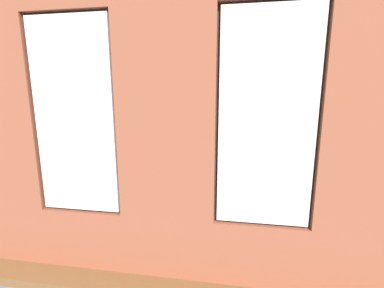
{
  "coord_description": "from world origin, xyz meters",
  "views": [
    {
      "loc": [
        -0.67,
        5.35,
        1.99
      ],
      "look_at": [
        0.13,
        0.4,
        1.0
      ],
      "focal_mm": 24.0,
      "sensor_mm": 36.0,
      "label": 1
    }
  ],
  "objects_px": {
    "couch_left": "(317,176)",
    "potted_plant_corner_near_left": "(298,145)",
    "tv_flatscreen": "(71,149)",
    "potted_plant_near_tv": "(60,157)",
    "media_console": "(74,175)",
    "cup_ceramic": "(165,161)",
    "coffee_table": "(184,164)",
    "remote_silver": "(187,163)",
    "table_plant_small": "(184,156)",
    "potted_plant_between_couches": "(247,216)",
    "potted_plant_foreground_right": "(133,131)",
    "potted_plant_by_left_couch": "(284,158)",
    "couch_by_window": "(141,216)",
    "remote_black": "(177,160)",
    "potted_plant_mid_room_small": "(242,157)",
    "candle_jar": "(201,159)"
  },
  "relations": [
    {
      "from": "remote_silver",
      "to": "tv_flatscreen",
      "type": "distance_m",
      "value": 2.52
    },
    {
      "from": "couch_by_window",
      "to": "potted_plant_between_couches",
      "type": "height_order",
      "value": "couch_by_window"
    },
    {
      "from": "couch_left",
      "to": "potted_plant_near_tv",
      "type": "height_order",
      "value": "potted_plant_near_tv"
    },
    {
      "from": "tv_flatscreen",
      "to": "potted_plant_near_tv",
      "type": "height_order",
      "value": "potted_plant_near_tv"
    },
    {
      "from": "candle_jar",
      "to": "remote_silver",
      "type": "bearing_deg",
      "value": 45.0
    },
    {
      "from": "candle_jar",
      "to": "remote_silver",
      "type": "xyz_separation_m",
      "value": [
        0.28,
        0.28,
        -0.04
      ]
    },
    {
      "from": "media_console",
      "to": "potted_plant_mid_room_small",
      "type": "xyz_separation_m",
      "value": [
        -3.64,
        -1.46,
        0.19
      ]
    },
    {
      "from": "media_console",
      "to": "candle_jar",
      "type": "bearing_deg",
      "value": -160.88
    },
    {
      "from": "potted_plant_foreground_right",
      "to": "potted_plant_mid_room_small",
      "type": "distance_m",
      "value": 3.58
    },
    {
      "from": "table_plant_small",
      "to": "potted_plant_between_couches",
      "type": "height_order",
      "value": "table_plant_small"
    },
    {
      "from": "table_plant_small",
      "to": "potted_plant_between_couches",
      "type": "xyz_separation_m",
      "value": [
        -1.33,
        2.46,
        -0.15
      ]
    },
    {
      "from": "potted_plant_near_tv",
      "to": "potted_plant_between_couches",
      "type": "bearing_deg",
      "value": 169.42
    },
    {
      "from": "tv_flatscreen",
      "to": "potted_plant_foreground_right",
      "type": "distance_m",
      "value": 2.7
    },
    {
      "from": "cup_ceramic",
      "to": "remote_black",
      "type": "height_order",
      "value": "cup_ceramic"
    },
    {
      "from": "candle_jar",
      "to": "remote_black",
      "type": "bearing_deg",
      "value": 4.4
    },
    {
      "from": "potted_plant_foreground_right",
      "to": "potted_plant_corner_near_left",
      "type": "height_order",
      "value": "potted_plant_foreground_right"
    },
    {
      "from": "couch_left",
      "to": "potted_plant_by_left_couch",
      "type": "distance_m",
      "value": 1.4
    },
    {
      "from": "candle_jar",
      "to": "remote_black",
      "type": "xyz_separation_m",
      "value": [
        0.55,
        0.04,
        -0.04
      ]
    },
    {
      "from": "table_plant_small",
      "to": "media_console",
      "type": "relative_size",
      "value": 0.21
    },
    {
      "from": "remote_black",
      "to": "potted_plant_by_left_couch",
      "type": "height_order",
      "value": "potted_plant_by_left_couch"
    },
    {
      "from": "remote_silver",
      "to": "potted_plant_corner_near_left",
      "type": "height_order",
      "value": "potted_plant_corner_near_left"
    },
    {
      "from": "media_console",
      "to": "potted_plant_foreground_right",
      "type": "height_order",
      "value": "potted_plant_foreground_right"
    },
    {
      "from": "couch_left",
      "to": "potted_plant_corner_near_left",
      "type": "relative_size",
      "value": 2.22
    },
    {
      "from": "cup_ceramic",
      "to": "potted_plant_by_left_couch",
      "type": "height_order",
      "value": "potted_plant_by_left_couch"
    },
    {
      "from": "remote_silver",
      "to": "potted_plant_by_left_couch",
      "type": "height_order",
      "value": "potted_plant_by_left_couch"
    },
    {
      "from": "cup_ceramic",
      "to": "potted_plant_between_couches",
      "type": "relative_size",
      "value": 0.14
    },
    {
      "from": "candle_jar",
      "to": "tv_flatscreen",
      "type": "height_order",
      "value": "tv_flatscreen"
    },
    {
      "from": "coffee_table",
      "to": "remote_silver",
      "type": "bearing_deg",
      "value": 129.1
    },
    {
      "from": "table_plant_small",
      "to": "tv_flatscreen",
      "type": "height_order",
      "value": "tv_flatscreen"
    },
    {
      "from": "couch_left",
      "to": "coffee_table",
      "type": "height_order",
      "value": "couch_left"
    },
    {
      "from": "tv_flatscreen",
      "to": "potted_plant_mid_room_small",
      "type": "bearing_deg",
      "value": -158.16
    },
    {
      "from": "media_console",
      "to": "cup_ceramic",
      "type": "bearing_deg",
      "value": -160.9
    },
    {
      "from": "cup_ceramic",
      "to": "potted_plant_corner_near_left",
      "type": "distance_m",
      "value": 3.98
    },
    {
      "from": "couch_by_window",
      "to": "media_console",
      "type": "distance_m",
      "value": 2.78
    },
    {
      "from": "couch_by_window",
      "to": "remote_silver",
      "type": "relative_size",
      "value": 11.68
    },
    {
      "from": "media_console",
      "to": "remote_silver",
      "type": "bearing_deg",
      "value": -164.81
    },
    {
      "from": "couch_by_window",
      "to": "table_plant_small",
      "type": "bearing_deg",
      "value": -92.62
    },
    {
      "from": "couch_by_window",
      "to": "potted_plant_corner_near_left",
      "type": "bearing_deg",
      "value": -124.67
    },
    {
      "from": "coffee_table",
      "to": "couch_by_window",
      "type": "bearing_deg",
      "value": 87.38
    },
    {
      "from": "remote_silver",
      "to": "potted_plant_near_tv",
      "type": "xyz_separation_m",
      "value": [
        1.85,
        1.75,
        0.5
      ]
    },
    {
      "from": "couch_by_window",
      "to": "potted_plant_foreground_right",
      "type": "distance_m",
      "value": 4.82
    },
    {
      "from": "cup_ceramic",
      "to": "remote_silver",
      "type": "relative_size",
      "value": 0.58
    },
    {
      "from": "potted_plant_foreground_right",
      "to": "potted_plant_between_couches",
      "type": "distance_m",
      "value": 5.5
    },
    {
      "from": "candle_jar",
      "to": "remote_black",
      "type": "relative_size",
      "value": 0.57
    },
    {
      "from": "table_plant_small",
      "to": "media_console",
      "type": "height_order",
      "value": "table_plant_small"
    },
    {
      "from": "table_plant_small",
      "to": "potted_plant_corner_near_left",
      "type": "height_order",
      "value": "potted_plant_corner_near_left"
    },
    {
      "from": "coffee_table",
      "to": "potted_plant_between_couches",
      "type": "bearing_deg",
      "value": 118.4
    },
    {
      "from": "potted_plant_near_tv",
      "to": "potted_plant_corner_near_left",
      "type": "bearing_deg",
      "value": -140.85
    },
    {
      "from": "table_plant_small",
      "to": "remote_black",
      "type": "relative_size",
      "value": 1.59
    },
    {
      "from": "table_plant_small",
      "to": "potted_plant_by_left_couch",
      "type": "xyz_separation_m",
      "value": [
        -2.42,
        -1.04,
        -0.2
      ]
    }
  ]
}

